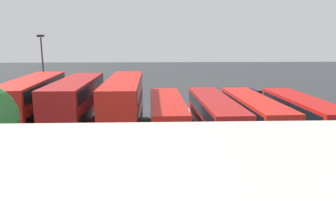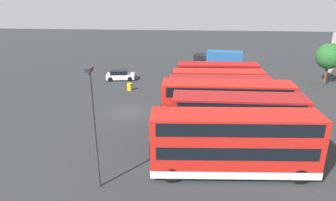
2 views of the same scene
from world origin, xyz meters
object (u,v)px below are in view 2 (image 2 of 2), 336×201
Objects in this scene: bus_double_decker_sixth at (238,121)px; bus_double_decker_seventh at (234,142)px; bus_single_deck_second at (218,81)px; box_truck_blue at (219,61)px; car_hatchback_silver at (120,75)px; bus_single_deck_near_end at (218,73)px; bus_single_deck_fourth at (224,101)px; lamp_post_tall at (94,121)px; bus_double_decker_fifth at (226,105)px; waste_bin_yellow at (130,87)px; bus_single_deck_third at (220,89)px.

bus_double_decker_sixth is 0.90× the size of bus_double_decker_seventh.
box_truck_blue is (-11.32, 0.99, 0.08)m from bus_single_deck_second.
bus_single_deck_second is 2.72× the size of car_hatchback_silver.
box_truck_blue is at bearing 174.30° from bus_single_deck_near_end.
lamp_post_tall is at bearing -35.76° from bus_single_deck_fourth.
bus_single_deck_second is 0.97× the size of bus_double_decker_fifth.
bus_double_decker_sixth is 18.72m from waste_bin_yellow.
lamp_post_tall is (20.01, -9.18, 3.10)m from bus_single_deck_second.
bus_double_decker_fifth is 7.27m from bus_double_decker_seventh.
bus_double_decker_seventh reaches higher than car_hatchback_silver.
bus_single_deck_near_end is at bearing 177.77° from bus_single_deck_third.
bus_single_deck_fourth reaches higher than car_hatchback_silver.
bus_double_decker_fifth is 1.45× the size of lamp_post_tall.
waste_bin_yellow is at bearing -91.90° from bus_single_deck_second.
lamp_post_tall reaches higher than bus_double_decker_sixth.
lamp_post_tall is 8.51× the size of waste_bin_yellow.
lamp_post_tall is (25.18, 4.37, 4.02)m from car_hatchback_silver.
bus_double_decker_fifth is at bearing 136.32° from lamp_post_tall.
car_hatchback_silver is (-5.17, -13.55, -0.92)m from bus_single_deck_second.
bus_single_deck_third is at bearing 179.07° from bus_double_decker_seventh.
bus_double_decker_fifth is at bearing -1.33° from bus_single_deck_near_end.
box_truck_blue reaches higher than bus_single_deck_third.
lamp_post_tall is at bearing 9.85° from car_hatchback_silver.
bus_double_decker_sixth is 10.95× the size of waste_bin_yellow.
bus_single_deck_fourth is (3.88, 0.15, -0.00)m from bus_single_deck_third.
bus_single_deck_second is 22.24m from lamp_post_tall.
car_hatchback_silver is 4.40× the size of waste_bin_yellow.
bus_single_deck_third is at bearing -0.46° from bus_single_deck_second.
bus_double_decker_sixth is 23.90m from car_hatchback_silver.
bus_single_deck_near_end is 0.96× the size of bus_single_deck_second.
bus_single_deck_fourth is (7.09, 0.12, -0.00)m from bus_single_deck_second.
bus_single_deck_third is 7.32m from bus_double_decker_fifth.
box_truck_blue is 8.17× the size of waste_bin_yellow.
lamp_post_tall is at bearing -24.64° from bus_single_deck_second.
bus_double_decker_sixth is (7.03, 0.32, 0.82)m from bus_single_deck_fourth.
bus_single_deck_near_end is 11.50× the size of waste_bin_yellow.
bus_single_deck_near_end is 0.93× the size of bus_single_deck_third.
bus_double_decker_seventh reaches higher than bus_single_deck_near_end.
bus_single_deck_near_end and bus_single_deck_third have the same top height.
bus_single_deck_second is (3.88, -0.25, 0.00)m from bus_single_deck_near_end.
bus_single_deck_near_end is at bearing 176.31° from bus_single_deck_second.
lamp_post_tall reaches higher than waste_bin_yellow.
bus_double_decker_sixth is at bearing 121.46° from lamp_post_tall.
box_truck_blue is (-21.80, 1.08, -0.74)m from bus_double_decker_fifth.
bus_single_deck_second is at bearing -178.99° from bus_single_deck_fourth.
bus_double_decker_fifth is (7.27, -0.06, 0.83)m from bus_single_deck_third.
bus_single_deck_near_end is at bearing 158.46° from lamp_post_tall.
bus_single_deck_fourth is (10.98, -0.13, 0.00)m from bus_single_deck_near_end.
car_hatchback_silver is (-12.26, -13.68, -0.92)m from bus_single_deck_fourth.
bus_single_deck_near_end and bus_single_deck_fourth have the same top height.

